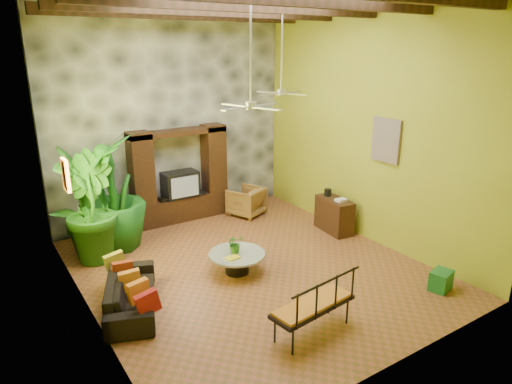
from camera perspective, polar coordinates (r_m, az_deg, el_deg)
ground at (r=9.08m, az=-0.88°, el=-9.37°), size 7.00×7.00×0.00m
back_wall at (r=11.31m, az=-10.64°, el=9.13°), size 6.00×0.02×5.00m
left_wall at (r=7.14m, az=-21.76°, el=3.22°), size 0.02×7.00×5.00m
right_wall at (r=10.14m, az=13.64°, el=7.97°), size 0.02×7.00×5.00m
stone_accent_wall at (r=11.26m, az=-10.52°, el=9.10°), size 5.98×0.10×4.98m
ceiling_beams at (r=8.10m, az=-1.05°, el=22.30°), size 5.95×5.36×0.22m
entertainment_center at (r=11.31m, az=-9.48°, el=1.22°), size 2.40×0.55×2.30m
ceiling_fan_front at (r=7.67m, az=-0.64°, el=12.25°), size 1.28×1.28×1.86m
ceiling_fan_back at (r=10.00m, az=3.18°, el=13.51°), size 1.28×1.28×1.86m
wall_art_mask at (r=8.20m, az=-22.68°, el=1.96°), size 0.06×0.32×0.55m
wall_art_painting at (r=9.76m, az=15.95°, el=6.22°), size 0.06×0.70×0.90m
sofa at (r=7.93m, az=-15.34°, el=-12.05°), size 1.38×2.04×0.56m
wicker_armchair at (r=11.64m, az=-1.22°, el=-1.16°), size 1.03×1.04×0.73m
tall_plant_a at (r=9.93m, az=-21.07°, el=-1.11°), size 1.39×1.42×2.26m
tall_plant_b at (r=9.59m, az=-20.19°, el=-1.82°), size 1.16×1.36×2.21m
tall_plant_c at (r=9.96m, az=-17.61°, el=-0.06°), size 1.76×1.76×2.46m
coffee_table at (r=8.78m, az=-2.40°, el=-8.49°), size 1.08×1.08×0.40m
centerpiece_plant at (r=8.69m, az=-2.61°, el=-6.46°), size 0.34×0.30×0.35m
yellow_tray at (r=8.51m, az=-2.93°, el=-8.21°), size 0.27×0.20×0.03m
iron_bench at (r=6.93m, az=7.56°, el=-13.61°), size 1.44×0.67×0.57m
side_console at (r=10.76m, az=9.73°, el=-2.86°), size 0.56×1.04×0.79m
green_bin at (r=8.86m, az=22.11°, el=-10.20°), size 0.47×0.39×0.36m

